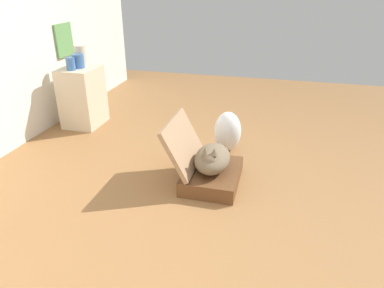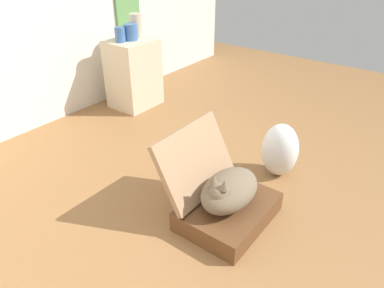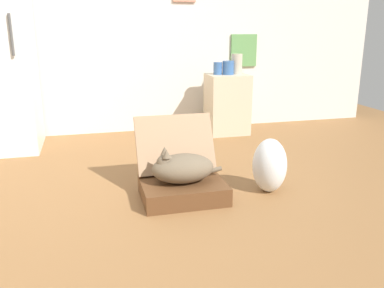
# 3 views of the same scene
# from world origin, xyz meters

# --- Properties ---
(ground_plane) EXTENTS (7.68, 7.68, 0.00)m
(ground_plane) POSITION_xyz_m (0.00, 0.00, 0.00)
(ground_plane) COLOR olive
(ground_plane) RESTS_ON ground
(wall_back) EXTENTS (6.40, 0.15, 2.60)m
(wall_back) POSITION_xyz_m (0.00, 2.26, 1.30)
(wall_back) COLOR silver
(wall_back) RESTS_ON ground
(suitcase_base) EXTENTS (0.57, 0.44, 0.13)m
(suitcase_base) POSITION_xyz_m (0.36, 0.17, 0.06)
(suitcase_base) COLOR brown
(suitcase_base) RESTS_ON ground
(suitcase_lid) EXTENTS (0.57, 0.24, 0.41)m
(suitcase_lid) POSITION_xyz_m (0.36, 0.42, 0.33)
(suitcase_lid) COLOR #9B7756
(suitcase_lid) RESTS_ON suitcase_base
(cat) EXTENTS (0.51, 0.28, 0.25)m
(cat) POSITION_xyz_m (0.35, 0.17, 0.23)
(cat) COLOR brown
(cat) RESTS_ON suitcase_base
(plastic_bag_white) EXTENTS (0.24, 0.26, 0.40)m
(plastic_bag_white) POSITION_xyz_m (1.00, 0.15, 0.20)
(plastic_bag_white) COLOR silver
(plastic_bag_white) RESTS_ON ground
(side_table) EXTENTS (0.44, 0.38, 0.66)m
(side_table) POSITION_xyz_m (1.26, 1.85, 0.33)
(side_table) COLOR beige
(side_table) RESTS_ON ground
(vase_tall) EXTENTS (0.09, 0.09, 0.13)m
(vase_tall) POSITION_xyz_m (1.15, 1.87, 0.72)
(vase_tall) COLOR #38609E
(vase_tall) RESTS_ON side_table
(vase_short) EXTENTS (0.12, 0.12, 0.22)m
(vase_short) POSITION_xyz_m (1.37, 1.88, 0.77)
(vase_short) COLOR #B7AD99
(vase_short) RESTS_ON side_table
(vase_round) EXTENTS (0.12, 0.12, 0.15)m
(vase_round) POSITION_xyz_m (1.26, 1.84, 0.73)
(vase_round) COLOR #38609E
(vase_round) RESTS_ON side_table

